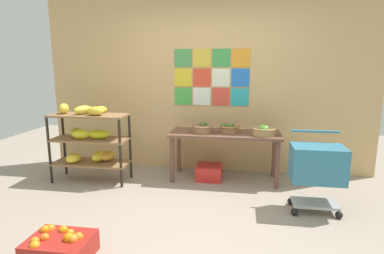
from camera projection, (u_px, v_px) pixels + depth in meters
ground at (188, 220)px, 3.38m from camera, size 9.42×9.42×0.00m
back_wall_with_art at (207, 74)px, 4.77m from camera, size 5.02×0.07×2.99m
banana_shelf_unit at (90, 137)px, 4.42m from camera, size 1.07×0.47×1.11m
display_table at (225, 139)px, 4.46m from camera, size 1.55×0.59×0.70m
fruit_basket_centre at (203, 128)px, 4.42m from camera, size 0.29×0.29×0.16m
fruit_basket_right at (264, 130)px, 4.26m from camera, size 0.34×0.34×0.16m
fruit_basket_back_right at (229, 128)px, 4.45m from camera, size 0.29×0.29×0.15m
produce_crate_under_table at (209, 172)px, 4.56m from camera, size 0.36×0.34×0.21m
orange_crate_foreground at (60, 246)px, 2.69m from camera, size 0.53×0.40×0.25m
shopping_cart at (317, 166)px, 3.48m from camera, size 0.57×0.42×0.90m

